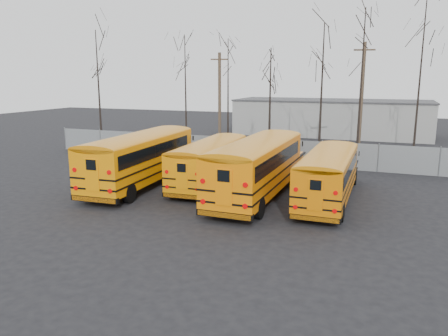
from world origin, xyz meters
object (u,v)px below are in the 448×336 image
at_px(bus_c, 259,163).
at_px(bus_d, 329,172).
at_px(utility_pole_right, 361,100).
at_px(bus_a, 142,155).
at_px(bus_b, 211,159).
at_px(utility_pole_left, 220,102).

height_order(bus_c, bus_d, bus_c).
bearing_deg(utility_pole_right, bus_a, -138.59).
height_order(bus_a, bus_c, bus_c).
relative_size(bus_a, bus_b, 1.17).
bearing_deg(bus_d, bus_b, 170.10).
height_order(bus_b, utility_pole_left, utility_pole_left).
bearing_deg(utility_pole_left, bus_c, -77.71).
distance_m(bus_a, bus_d, 11.46).
bearing_deg(bus_a, bus_b, 20.10).
height_order(bus_a, utility_pole_left, utility_pole_left).
xyz_separation_m(bus_a, bus_c, (7.57, 0.04, 0.01)).
xyz_separation_m(bus_c, bus_d, (3.88, 0.38, -0.30)).
relative_size(bus_b, bus_c, 0.85).
bearing_deg(bus_d, bus_c, -174.74).
bearing_deg(bus_a, bus_c, -2.64).
distance_m(utility_pole_left, utility_pole_right, 12.21).
height_order(bus_b, bus_c, bus_c).
relative_size(bus_c, bus_d, 1.18).
relative_size(bus_d, utility_pole_left, 1.17).
bearing_deg(utility_pole_right, utility_pole_left, 175.37).
relative_size(bus_c, utility_pole_right, 1.28).
bearing_deg(utility_pole_left, bus_b, -88.29).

